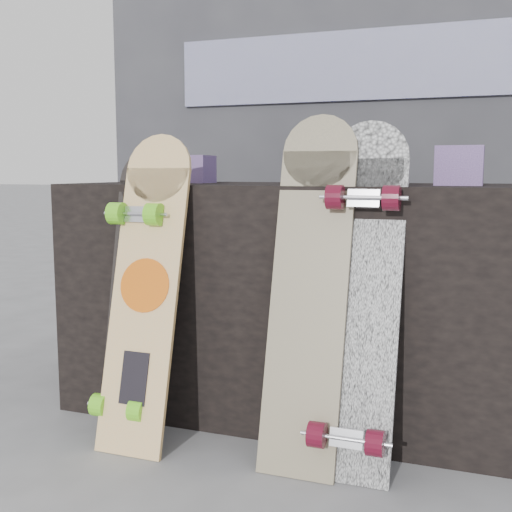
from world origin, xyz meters
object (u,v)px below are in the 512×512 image
at_px(vendor_table, 301,299).
at_px(longboard_cascadia, 360,292).
at_px(skateboard_dark, 137,291).
at_px(longboard_celtic, 310,279).
at_px(longboard_geisha, 146,281).

bearing_deg(vendor_table, longboard_cascadia, -52.67).
distance_m(vendor_table, skateboard_dark, 0.57).
distance_m(longboard_celtic, skateboard_dark, 0.57).
relative_size(longboard_geisha, longboard_celtic, 0.95).
bearing_deg(skateboard_dark, vendor_table, 40.96).
xyz_separation_m(vendor_table, longboard_geisha, (-0.38, -0.40, 0.11)).
xyz_separation_m(vendor_table, skateboard_dark, (-0.43, -0.37, 0.07)).
distance_m(vendor_table, longboard_cascadia, 0.47).
height_order(vendor_table, longboard_cascadia, longboard_cascadia).
bearing_deg(longboard_geisha, longboard_cascadia, 3.73).
bearing_deg(vendor_table, longboard_celtic, -69.96).
xyz_separation_m(vendor_table, longboard_cascadia, (0.27, -0.36, 0.11)).
relative_size(vendor_table, skateboard_dark, 1.75).
bearing_deg(longboard_celtic, longboard_cascadia, -0.34).
xyz_separation_m(longboard_cascadia, skateboard_dark, (-0.70, -0.01, -0.04)).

